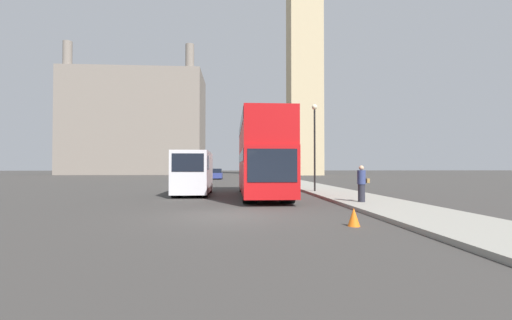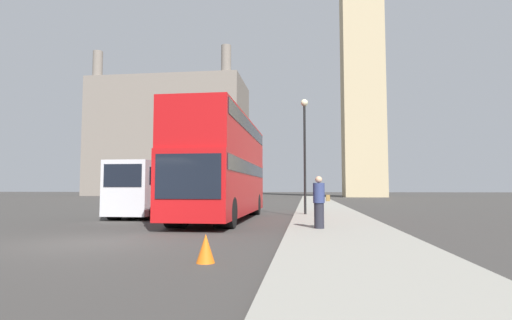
{
  "view_description": "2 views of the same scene",
  "coord_description": "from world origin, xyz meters",
  "px_view_note": "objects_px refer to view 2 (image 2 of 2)",
  "views": [
    {
      "loc": [
        0.14,
        -12.34,
        1.75
      ],
      "look_at": [
        1.48,
        7.53,
        2.15
      ],
      "focal_mm": 24.0,
      "sensor_mm": 36.0,
      "label": 1
    },
    {
      "loc": [
        5.6,
        -10.02,
        1.41
      ],
      "look_at": [
        2.38,
        15.63,
        3.27
      ],
      "focal_mm": 28.0,
      "sensor_mm": 36.0,
      "label": 2
    }
  ],
  "objects_px": {
    "red_double_decker_bus": "(223,164)",
    "pedestrian": "(319,202)",
    "street_lamp": "(305,138)",
    "white_van": "(147,188)",
    "parked_sedan": "(239,195)"
  },
  "relations": [
    {
      "from": "white_van",
      "to": "street_lamp",
      "type": "distance_m",
      "value": 8.29
    },
    {
      "from": "street_lamp",
      "to": "parked_sedan",
      "type": "xyz_separation_m",
      "value": [
        -7.84,
        26.73,
        -3.26
      ]
    },
    {
      "from": "white_van",
      "to": "pedestrian",
      "type": "height_order",
      "value": "white_van"
    },
    {
      "from": "parked_sedan",
      "to": "white_van",
      "type": "bearing_deg",
      "value": -90.04
    },
    {
      "from": "pedestrian",
      "to": "red_double_decker_bus",
      "type": "bearing_deg",
      "value": 130.63
    },
    {
      "from": "red_double_decker_bus",
      "to": "street_lamp",
      "type": "distance_m",
      "value": 4.52
    },
    {
      "from": "red_double_decker_bus",
      "to": "pedestrian",
      "type": "height_order",
      "value": "red_double_decker_bus"
    },
    {
      "from": "white_van",
      "to": "parked_sedan",
      "type": "height_order",
      "value": "white_van"
    },
    {
      "from": "red_double_decker_bus",
      "to": "pedestrian",
      "type": "xyz_separation_m",
      "value": [
        4.17,
        -4.86,
        -1.55
      ]
    },
    {
      "from": "red_double_decker_bus",
      "to": "street_lamp",
      "type": "bearing_deg",
      "value": 30.58
    },
    {
      "from": "pedestrian",
      "to": "street_lamp",
      "type": "height_order",
      "value": "street_lamp"
    },
    {
      "from": "red_double_decker_bus",
      "to": "white_van",
      "type": "xyz_separation_m",
      "value": [
        -4.15,
        1.32,
        -1.1
      ]
    },
    {
      "from": "street_lamp",
      "to": "red_double_decker_bus",
      "type": "bearing_deg",
      "value": -149.42
    },
    {
      "from": "red_double_decker_bus",
      "to": "street_lamp",
      "type": "relative_size",
      "value": 1.88
    },
    {
      "from": "red_double_decker_bus",
      "to": "white_van",
      "type": "bearing_deg",
      "value": 162.41
    }
  ]
}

